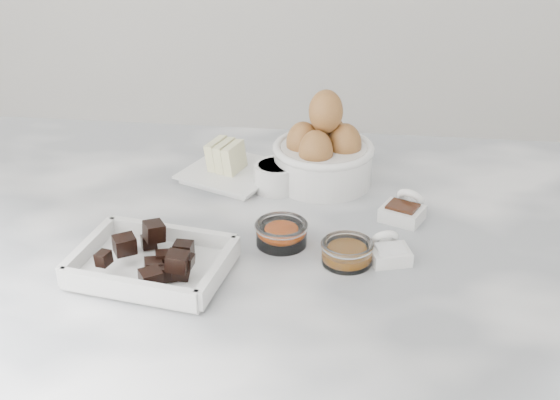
% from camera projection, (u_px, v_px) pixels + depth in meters
% --- Properties ---
extents(marble_slab, '(1.20, 0.80, 0.04)m').
position_uv_depth(marble_slab, '(264.00, 244.00, 1.16)').
color(marble_slab, white).
rests_on(marble_slab, cabinet).
extents(chocolate_dish, '(0.23, 0.19, 0.05)m').
position_uv_depth(chocolate_dish, '(152.00, 259.00, 1.05)').
color(chocolate_dish, white).
rests_on(chocolate_dish, marble_slab).
extents(butter_plate, '(0.19, 0.19, 0.06)m').
position_uv_depth(butter_plate, '(231.00, 167.00, 1.31)').
color(butter_plate, white).
rests_on(butter_plate, marble_slab).
extents(sugar_ramekin, '(0.07, 0.07, 0.04)m').
position_uv_depth(sugar_ramekin, '(276.00, 176.00, 1.27)').
color(sugar_ramekin, white).
rests_on(sugar_ramekin, marble_slab).
extents(egg_bowl, '(0.17, 0.17, 0.16)m').
position_uv_depth(egg_bowl, '(323.00, 153.00, 1.28)').
color(egg_bowl, white).
rests_on(egg_bowl, marble_slab).
extents(honey_bowl, '(0.07, 0.07, 0.03)m').
position_uv_depth(honey_bowl, '(347.00, 252.00, 1.07)').
color(honey_bowl, white).
rests_on(honey_bowl, marble_slab).
extents(zest_bowl, '(0.08, 0.08, 0.03)m').
position_uv_depth(zest_bowl, '(281.00, 232.00, 1.12)').
color(zest_bowl, white).
rests_on(zest_bowl, marble_slab).
extents(vanilla_spoon, '(0.08, 0.09, 0.05)m').
position_uv_depth(vanilla_spoon, '(404.00, 209.00, 1.19)').
color(vanilla_spoon, white).
rests_on(vanilla_spoon, marble_slab).
extents(salt_spoon, '(0.06, 0.08, 0.04)m').
position_uv_depth(salt_spoon, '(389.00, 250.00, 1.08)').
color(salt_spoon, white).
rests_on(salt_spoon, marble_slab).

